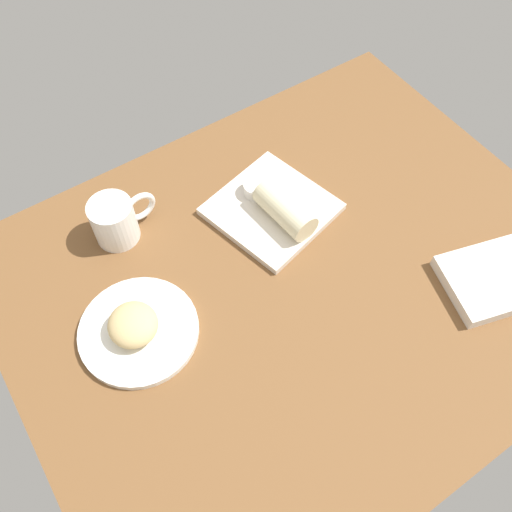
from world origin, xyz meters
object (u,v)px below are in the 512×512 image
Objects in this scene: square_plate at (272,209)px; breakfast_wrap at (285,209)px; round_plate at (139,331)px; scone_pastry at (133,325)px; book_stack at (497,278)px; coffee_mug at (116,220)px; sauce_cup at (256,188)px.

breakfast_wrap is at bearing 96.53° from square_plate.
breakfast_wrap reaches higher than round_plate.
scone_pastry is 68.56cm from book_stack.
square_plate is (-36.21, -9.50, -2.95)cm from scone_pastry.
round_plate is 3.09cm from scone_pastry.
scone_pastry is at bearing -5.71° from round_plate.
scone_pastry is 22.87cm from coffee_mug.
sauce_cup is 0.39× the size of coffee_mug.
square_plate is 31.54cm from coffee_mug.
sauce_cup is (-35.12, -14.48, 2.37)cm from round_plate.
breakfast_wrap reaches higher than scone_pastry.
scone_pastry is 37.09cm from breakfast_wrap.
sauce_cup is 29.22cm from coffee_mug.
breakfast_wrap is (-36.66, -5.56, 0.84)cm from scone_pastry.
book_stack reaches higher than square_plate.
coffee_mug is (29.28, -16.06, 0.26)cm from breakfast_wrap.
square_plate is (-35.68, -9.55, 0.10)cm from round_plate.
round_plate is 36.77cm from breakfast_wrap.
round_plate is 38.06cm from sauce_cup.
scone_pastry is 1.72× the size of sauce_cup.
coffee_mug is (28.27, -7.20, 1.78)cm from sauce_cup.
sauce_cup is 0.40× the size of breakfast_wrap.
breakfast_wrap is 42.66cm from book_stack.
coffee_mug is at bearing -14.29° from sauce_cup.
coffee_mug is at bearing -42.21° from book_stack.
breakfast_wrap is (-1.01, 8.86, 1.52)cm from sauce_cup.
scone_pastry is 0.67× the size of coffee_mug.
square_plate is 5.45cm from sauce_cup.
book_stack is at bearing 122.07° from sauce_cup.
book_stack is at bearing 155.61° from scone_pastry.
sauce_cup is at bearing -83.47° from square_plate.
scone_pastry reaches higher than sauce_cup.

